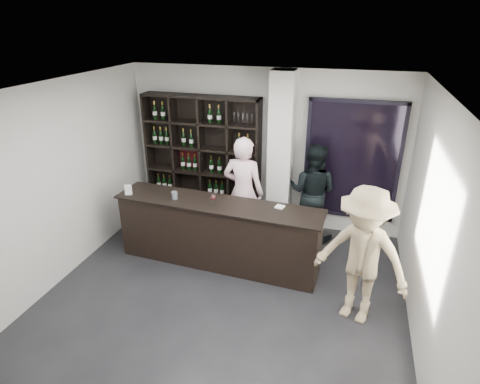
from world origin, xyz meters
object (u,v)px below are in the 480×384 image
(tasting_counter, at_px, (218,233))
(customer, at_px, (362,256))
(taster_pink, at_px, (243,192))
(taster_black, at_px, (312,192))
(wine_shelf, at_px, (203,160))

(tasting_counter, xyz_separation_m, customer, (2.15, -0.70, 0.40))
(taster_pink, bearing_deg, tasting_counter, 78.27)
(taster_pink, relative_size, taster_black, 1.10)
(tasting_counter, xyz_separation_m, taster_pink, (0.20, 0.75, 0.42))
(wine_shelf, relative_size, taster_pink, 1.25)
(taster_pink, relative_size, customer, 1.03)
(wine_shelf, relative_size, taster_black, 1.38)
(wine_shelf, distance_m, taster_black, 2.13)
(tasting_counter, height_order, customer, customer)
(wine_shelf, distance_m, taster_pink, 1.25)
(wine_shelf, bearing_deg, customer, -36.27)
(taster_black, xyz_separation_m, customer, (0.85, -1.99, 0.06))
(taster_black, bearing_deg, tasting_counter, 56.32)
(taster_pink, bearing_deg, wine_shelf, -32.36)
(taster_black, bearing_deg, wine_shelf, 6.79)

